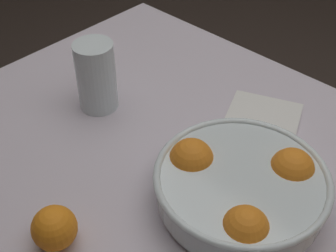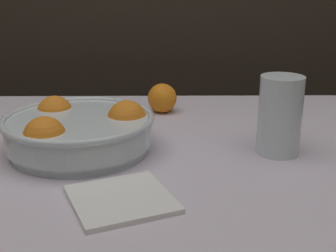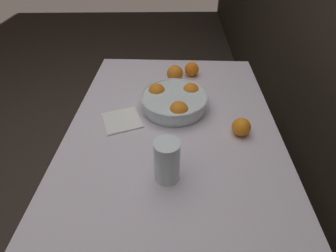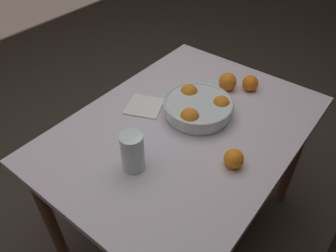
% 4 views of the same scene
% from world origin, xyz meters
% --- Properties ---
extents(dining_table, '(1.12, 0.82, 0.71)m').
position_xyz_m(dining_table, '(0.00, 0.00, 0.63)').
color(dining_table, silver).
rests_on(dining_table, ground_plane).
extents(fruit_bowl, '(0.28, 0.28, 0.09)m').
position_xyz_m(fruit_bowl, '(-0.09, 0.00, 0.75)').
color(fruit_bowl, silver).
rests_on(fruit_bowl, dining_table).
extents(juice_glass, '(0.08, 0.08, 0.15)m').
position_xyz_m(juice_glass, '(0.28, -0.01, 0.78)').
color(juice_glass, '#F4A314').
rests_on(juice_glass, dining_table).
extents(orange_loose_aside, '(0.07, 0.07, 0.07)m').
position_xyz_m(orange_loose_aside, '(0.07, 0.25, 0.75)').
color(orange_loose_aside, orange).
rests_on(orange_loose_aside, dining_table).
extents(napkin, '(0.19, 0.19, 0.01)m').
position_xyz_m(napkin, '(0.01, -0.21, 0.72)').
color(napkin, white).
rests_on(napkin, dining_table).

